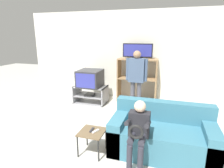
{
  "coord_description": "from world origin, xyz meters",
  "views": [
    {
      "loc": [
        1.21,
        -1.41,
        1.9
      ],
      "look_at": [
        0.08,
        2.24,
        0.9
      ],
      "focal_mm": 30.0,
      "sensor_mm": 36.0,
      "label": 1
    }
  ],
  "objects_px": {
    "tv_stand": "(91,94)",
    "media_shelf": "(137,80)",
    "snack_table": "(92,134)",
    "couch": "(162,136)",
    "remote_control_black": "(92,130)",
    "person_standing_adult": "(136,76)",
    "television_flat": "(137,52)",
    "television_main": "(90,78)",
    "person_seated_child": "(138,129)",
    "remote_control_white": "(96,131)"
  },
  "relations": [
    {
      "from": "snack_table",
      "to": "remote_control_white",
      "type": "xyz_separation_m",
      "value": [
        0.06,
        0.01,
        0.06
      ]
    },
    {
      "from": "person_standing_adult",
      "to": "person_seated_child",
      "type": "bearing_deg",
      "value": -79.07
    },
    {
      "from": "media_shelf",
      "to": "couch",
      "type": "relative_size",
      "value": 0.77
    },
    {
      "from": "television_main",
      "to": "person_seated_child",
      "type": "height_order",
      "value": "person_seated_child"
    },
    {
      "from": "tv_stand",
      "to": "snack_table",
      "type": "xyz_separation_m",
      "value": [
        0.99,
        -2.22,
        0.1
      ]
    },
    {
      "from": "remote_control_white",
      "to": "person_seated_child",
      "type": "height_order",
      "value": "person_seated_child"
    },
    {
      "from": "tv_stand",
      "to": "person_standing_adult",
      "type": "relative_size",
      "value": 0.59
    },
    {
      "from": "couch",
      "to": "person_seated_child",
      "type": "height_order",
      "value": "person_seated_child"
    },
    {
      "from": "television_flat",
      "to": "remote_control_black",
      "type": "height_order",
      "value": "television_flat"
    },
    {
      "from": "television_main",
      "to": "media_shelf",
      "type": "relative_size",
      "value": 0.52
    },
    {
      "from": "snack_table",
      "to": "couch",
      "type": "distance_m",
      "value": 1.15
    },
    {
      "from": "snack_table",
      "to": "couch",
      "type": "bearing_deg",
      "value": 18.79
    },
    {
      "from": "remote_control_white",
      "to": "person_standing_adult",
      "type": "height_order",
      "value": "person_standing_adult"
    },
    {
      "from": "snack_table",
      "to": "remote_control_white",
      "type": "bearing_deg",
      "value": 9.12
    },
    {
      "from": "media_shelf",
      "to": "remote_control_black",
      "type": "height_order",
      "value": "media_shelf"
    },
    {
      "from": "remote_control_black",
      "to": "remote_control_white",
      "type": "xyz_separation_m",
      "value": [
        0.07,
        -0.02,
        0.0
      ]
    },
    {
      "from": "television_flat",
      "to": "television_main",
      "type": "bearing_deg",
      "value": -157.95
    },
    {
      "from": "remote_control_black",
      "to": "snack_table",
      "type": "bearing_deg",
      "value": -66.19
    },
    {
      "from": "couch",
      "to": "television_flat",
      "type": "bearing_deg",
      "value": 109.73
    },
    {
      "from": "tv_stand",
      "to": "television_main",
      "type": "distance_m",
      "value": 0.48
    },
    {
      "from": "media_shelf",
      "to": "television_flat",
      "type": "relative_size",
      "value": 1.52
    },
    {
      "from": "snack_table",
      "to": "couch",
      "type": "relative_size",
      "value": 0.25
    },
    {
      "from": "remote_control_white",
      "to": "couch",
      "type": "xyz_separation_m",
      "value": [
        1.02,
        0.36,
        -0.11
      ]
    },
    {
      "from": "person_standing_adult",
      "to": "remote_control_white",
      "type": "bearing_deg",
      "value": -98.69
    },
    {
      "from": "television_flat",
      "to": "person_seated_child",
      "type": "distance_m",
      "value": 2.97
    },
    {
      "from": "tv_stand",
      "to": "media_shelf",
      "type": "distance_m",
      "value": 1.4
    },
    {
      "from": "television_flat",
      "to": "person_standing_adult",
      "type": "height_order",
      "value": "television_flat"
    },
    {
      "from": "tv_stand",
      "to": "couch",
      "type": "height_order",
      "value": "couch"
    },
    {
      "from": "person_standing_adult",
      "to": "television_flat",
      "type": "bearing_deg",
      "value": 98.92
    },
    {
      "from": "television_main",
      "to": "person_seated_child",
      "type": "bearing_deg",
      "value": -52.83
    },
    {
      "from": "remote_control_black",
      "to": "person_seated_child",
      "type": "bearing_deg",
      "value": -11.88
    },
    {
      "from": "tv_stand",
      "to": "television_flat",
      "type": "xyz_separation_m",
      "value": [
        1.24,
        0.48,
        1.22
      ]
    },
    {
      "from": "television_flat",
      "to": "snack_table",
      "type": "distance_m",
      "value": 2.93
    },
    {
      "from": "television_flat",
      "to": "remote_control_white",
      "type": "xyz_separation_m",
      "value": [
        -0.19,
        -2.69,
        -1.06
      ]
    },
    {
      "from": "tv_stand",
      "to": "media_shelf",
      "type": "bearing_deg",
      "value": 21.4
    },
    {
      "from": "remote_control_white",
      "to": "couch",
      "type": "height_order",
      "value": "couch"
    },
    {
      "from": "television_main",
      "to": "television_flat",
      "type": "xyz_separation_m",
      "value": [
        1.23,
        0.5,
        0.73
      ]
    },
    {
      "from": "person_seated_child",
      "to": "television_flat",
      "type": "bearing_deg",
      "value": 100.41
    },
    {
      "from": "person_seated_child",
      "to": "snack_table",
      "type": "bearing_deg",
      "value": 172.57
    },
    {
      "from": "remote_control_black",
      "to": "remote_control_white",
      "type": "relative_size",
      "value": 1.0
    },
    {
      "from": "remote_control_black",
      "to": "person_standing_adult",
      "type": "relative_size",
      "value": 0.09
    },
    {
      "from": "snack_table",
      "to": "couch",
      "type": "xyz_separation_m",
      "value": [
        1.08,
        0.37,
        -0.04
      ]
    },
    {
      "from": "tv_stand",
      "to": "remote_control_black",
      "type": "height_order",
      "value": "tv_stand"
    },
    {
      "from": "television_main",
      "to": "couch",
      "type": "bearing_deg",
      "value": -41.57
    },
    {
      "from": "television_main",
      "to": "person_standing_adult",
      "type": "distance_m",
      "value": 1.38
    },
    {
      "from": "media_shelf",
      "to": "television_flat",
      "type": "height_order",
      "value": "television_flat"
    },
    {
      "from": "tv_stand",
      "to": "person_standing_adult",
      "type": "distance_m",
      "value": 1.54
    },
    {
      "from": "remote_control_black",
      "to": "remote_control_white",
      "type": "height_order",
      "value": "same"
    },
    {
      "from": "snack_table",
      "to": "media_shelf",
      "type": "bearing_deg",
      "value": 84.47
    },
    {
      "from": "television_main",
      "to": "remote_control_white",
      "type": "distance_m",
      "value": 2.45
    }
  ]
}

